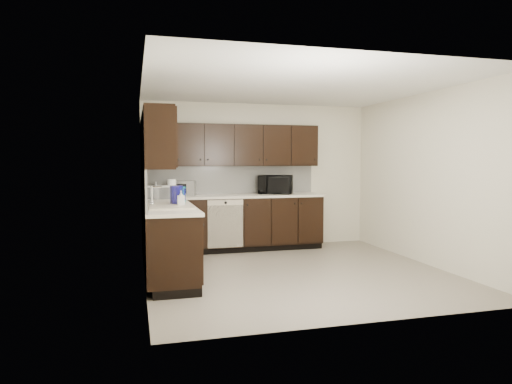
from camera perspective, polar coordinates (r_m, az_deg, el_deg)
floor at (r=6.31m, az=5.06°, el=-9.95°), size 4.00×4.00×0.00m
ceiling at (r=6.20m, az=5.21°, el=13.07°), size 4.00×4.00×0.00m
wall_back at (r=8.04m, az=0.22°, el=2.07°), size 4.00×0.02×2.50m
wall_left at (r=5.76m, az=-13.90°, el=1.19°), size 0.02×4.00×2.50m
wall_right at (r=7.07m, az=20.53°, el=1.56°), size 0.02×4.00×2.50m
wall_front at (r=4.31m, az=14.31°, el=0.28°), size 4.00×0.02×2.50m
lower_cabinets at (r=7.04m, az=-5.82°, el=-5.07°), size 3.00×2.80×0.90m
countertop at (r=6.97m, az=-5.86°, el=-0.96°), size 3.03×2.83×0.04m
backsplash at (r=7.13m, az=-7.81°, el=1.23°), size 3.00×2.80×0.48m
upper_cabinets at (r=7.03m, az=-6.80°, el=6.01°), size 3.00×2.80×0.70m
dishwasher at (r=7.36m, az=-3.84°, el=-3.61°), size 0.58×0.04×0.78m
sink at (r=5.79m, az=-10.67°, el=-2.41°), size 0.54×0.82×0.42m
microwave at (r=7.88m, az=2.45°, el=0.94°), size 0.68×0.58×0.32m
soap_bottle_a at (r=5.83m, az=-9.35°, el=-0.77°), size 0.09×0.10×0.20m
soap_bottle_b at (r=6.99m, az=-12.40°, el=0.21°), size 0.11×0.11×0.26m
toaster_oven at (r=7.55m, az=-9.08°, el=0.46°), size 0.44×0.37×0.24m
storage_bin at (r=7.06m, az=-11.73°, el=-0.04°), size 0.48×0.36×0.19m
blue_pitcher at (r=5.99m, az=-9.91°, el=-0.41°), size 0.20×0.20×0.25m
teal_tumbler at (r=6.32m, az=-9.24°, el=-0.33°), size 0.13×0.13×0.22m
paper_towel_roll at (r=7.14m, az=-10.50°, el=0.41°), size 0.13×0.13×0.28m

